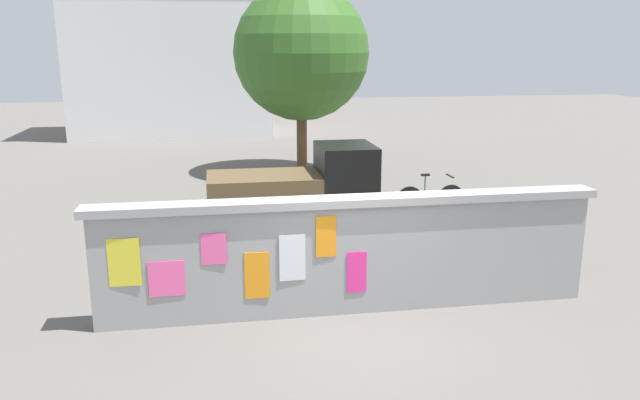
# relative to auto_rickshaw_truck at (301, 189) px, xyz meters

# --- Properties ---
(ground) EXTENTS (60.00, 60.00, 0.00)m
(ground) POSITION_rel_auto_rickshaw_truck_xyz_m (0.13, 3.57, -0.90)
(ground) COLOR #605B56
(poster_wall) EXTENTS (7.65, 0.42, 1.79)m
(poster_wall) POSITION_rel_auto_rickshaw_truck_xyz_m (0.12, -4.43, 0.02)
(poster_wall) COLOR #979797
(poster_wall) RESTS_ON ground
(auto_rickshaw_truck) EXTENTS (3.61, 1.51, 1.85)m
(auto_rickshaw_truck) POSITION_rel_auto_rickshaw_truck_xyz_m (0.00, 0.00, 0.00)
(auto_rickshaw_truck) COLOR black
(auto_rickshaw_truck) RESTS_ON ground
(motorcycle) EXTENTS (1.90, 0.56, 0.87)m
(motorcycle) POSITION_rel_auto_rickshaw_truck_xyz_m (2.08, -2.47, -0.44)
(motorcycle) COLOR black
(motorcycle) RESTS_ON ground
(bicycle_near) EXTENTS (1.71, 0.44, 0.95)m
(bicycle_near) POSITION_rel_auto_rickshaw_truck_xyz_m (3.28, 0.88, -0.54)
(bicycle_near) COLOR black
(bicycle_near) RESTS_ON ground
(person_walking) EXTENTS (0.39, 0.39, 1.62)m
(person_walking) POSITION_rel_auto_rickshaw_truck_xyz_m (3.30, -3.55, 0.09)
(person_walking) COLOR #338CBF
(person_walking) RESTS_ON ground
(tree_roadside) EXTENTS (4.13, 4.13, 5.77)m
(tree_roadside) POSITION_rel_auto_rickshaw_truck_xyz_m (0.89, 6.22, 2.80)
(tree_roadside) COLOR brown
(tree_roadside) RESTS_ON ground
(building_background) EXTENTS (8.82, 4.69, 7.19)m
(building_background) POSITION_rel_auto_rickshaw_truck_xyz_m (-3.57, 16.01, 2.72)
(building_background) COLOR silver
(building_background) RESTS_ON ground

